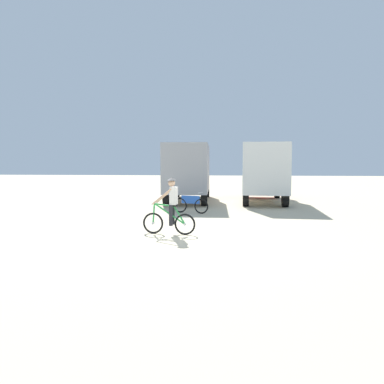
# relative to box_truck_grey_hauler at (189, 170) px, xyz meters

# --- Properties ---
(ground_plane) EXTENTS (120.00, 120.00, 0.00)m
(ground_plane) POSITION_rel_box_truck_grey_hauler_xyz_m (1.20, -10.48, -1.87)
(ground_plane) COLOR beige
(box_truck_grey_hauler) EXTENTS (2.63, 6.84, 3.35)m
(box_truck_grey_hauler) POSITION_rel_box_truck_grey_hauler_xyz_m (0.00, 0.00, 0.00)
(box_truck_grey_hauler) COLOR #9E9EA3
(box_truck_grey_hauler) RESTS_ON ground
(box_truck_white_box) EXTENTS (2.64, 6.84, 3.35)m
(box_truck_white_box) POSITION_rel_box_truck_grey_hauler_xyz_m (4.44, 0.04, 0.00)
(box_truck_white_box) COLOR white
(box_truck_white_box) RESTS_ON ground
(cyclist_orange_shirt) EXTENTS (1.73, 0.52, 1.82)m
(cyclist_orange_shirt) POSITION_rel_box_truck_grey_hauler_xyz_m (0.63, -10.13, -1.03)
(cyclist_orange_shirt) COLOR black
(cyclist_orange_shirt) RESTS_ON ground
(bicycle_spare) EXTENTS (1.67, 0.66, 0.97)m
(bicycle_spare) POSITION_rel_box_truck_grey_hauler_xyz_m (0.70, -5.14, -1.48)
(bicycle_spare) COLOR black
(bicycle_spare) RESTS_ON ground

